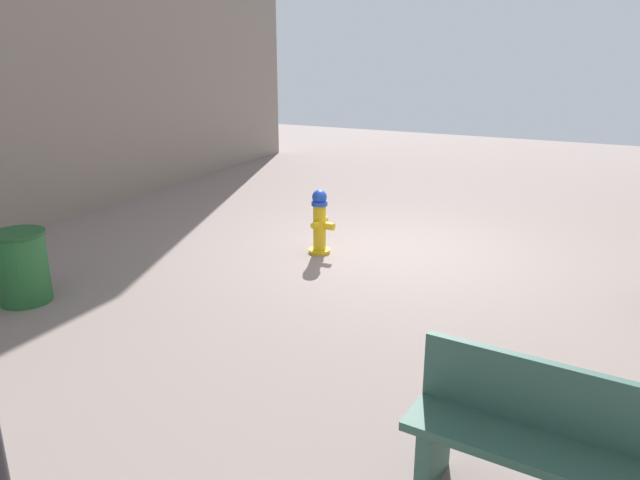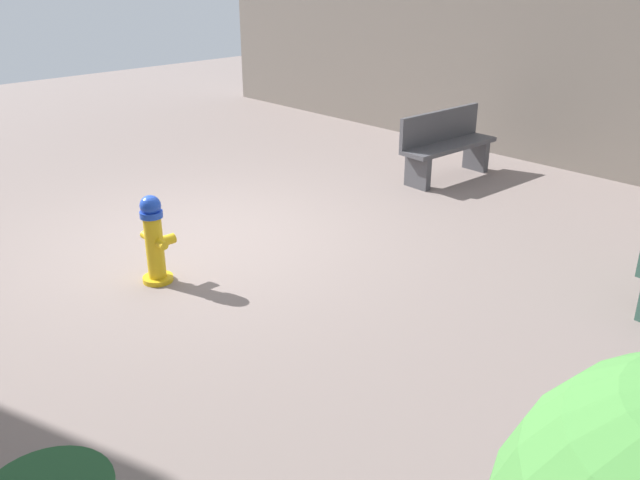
% 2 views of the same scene
% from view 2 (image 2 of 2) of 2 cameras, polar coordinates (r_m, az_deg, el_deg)
% --- Properties ---
extents(ground_plane, '(23.40, 23.40, 0.00)m').
position_cam_2_polar(ground_plane, '(7.63, -9.85, 0.04)').
color(ground_plane, gray).
extents(fire_hydrant, '(0.37, 0.40, 0.89)m').
position_cam_2_polar(fire_hydrant, '(6.59, -13.95, 0.07)').
color(fire_hydrant, gold).
rests_on(fire_hydrant, ground_plane).
extents(bench_near, '(1.64, 0.52, 0.95)m').
position_cam_2_polar(bench_near, '(9.71, 10.68, 8.07)').
color(bench_near, '#4C4C51').
rests_on(bench_near, ground_plane).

